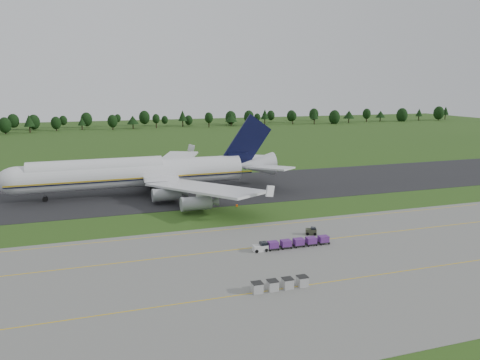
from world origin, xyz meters
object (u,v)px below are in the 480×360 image
object	(u,v)px
utility_cart	(311,232)
uld_row	(280,284)
edge_markers	(217,207)
baggage_train	(291,243)
aircraft	(141,173)

from	to	relation	value
utility_cart	uld_row	bearing A→B (deg)	-126.37
uld_row	edge_markers	xyz separation A→B (m)	(3.22, 46.98, -0.55)
baggage_train	edge_markers	world-z (taller)	baggage_train
aircraft	utility_cart	bearing A→B (deg)	-58.62
baggage_train	edge_markers	bearing A→B (deg)	100.27
utility_cart	edge_markers	xyz separation A→B (m)	(-12.68, 25.40, -0.35)
uld_row	edge_markers	world-z (taller)	uld_row
uld_row	aircraft	bearing A→B (deg)	100.28
utility_cart	edge_markers	world-z (taller)	utility_cart
edge_markers	uld_row	bearing A→B (deg)	-93.92
aircraft	baggage_train	size ratio (longest dim) A/B	4.98
baggage_train	edge_markers	xyz separation A→B (m)	(-5.64, 31.12, -0.61)
aircraft	baggage_train	bearing A→B (deg)	-67.84
aircraft	edge_markers	world-z (taller)	aircraft
baggage_train	aircraft	bearing A→B (deg)	112.16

